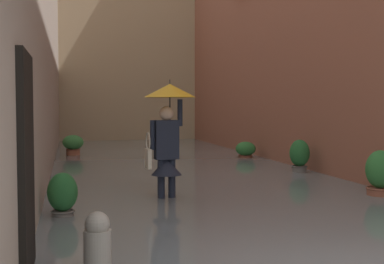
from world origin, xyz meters
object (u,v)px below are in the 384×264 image
Objects in this scene: person_wading at (168,125)px; potted_plant_near_left at (299,158)px; mooring_bollard at (98,255)px; potted_plant_far_left at (246,152)px; potted_plant_mid_right at (63,198)px; potted_plant_near_right at (73,146)px; potted_plant_mid_left at (380,178)px.

potted_plant_near_left is at bearing -144.24° from person_wading.
mooring_bollard is (1.33, 3.66, -1.03)m from person_wading.
person_wading is 2.75× the size of mooring_bollard.
potted_plant_far_left is 0.83× the size of potted_plant_mid_right.
potted_plant_near_left is 6.29m from potted_plant_mid_right.
potted_plant_near_right is (4.85, -1.94, 0.10)m from potted_plant_far_left.
potted_plant_far_left is 0.82× the size of potted_plant_near_right.
person_wading is 2.65× the size of potted_plant_mid_right.
potted_plant_mid_left is 5.22m from potted_plant_mid_right.
potted_plant_far_left is 3.35m from potted_plant_near_left.
potted_plant_near_left is 7.86m from mooring_bollard.
potted_plant_mid_right reaches higher than mooring_bollard.
potted_plant_near_right is at bearing -59.30° from potted_plant_mid_left.
potted_plant_mid_left is 9.77m from potted_plant_near_right.
person_wading is at bearing 35.76° from potted_plant_near_left.
potted_plant_mid_right is at bearing -82.73° from mooring_bollard.
mooring_bollard is at bearing 70.00° from person_wading.
potted_plant_mid_right is at bearing 53.86° from potted_plant_far_left.
potted_plant_near_left is 1.22× the size of mooring_bollard.
potted_plant_near_right is (4.99, -8.40, -0.02)m from potted_plant_mid_left.
person_wading is at bearing -147.89° from potted_plant_mid_right.
mooring_bollard is (-0.33, 2.61, -0.06)m from potted_plant_mid_right.
potted_plant_far_left is at bearing -88.73° from potted_plant_mid_left.
potted_plant_near_left is at bearing -145.38° from potted_plant_mid_right.
potted_plant_near_right reaches higher than potted_plant_mid_right.
person_wading is 6.86m from potted_plant_far_left.
potted_plant_far_left is 8.57m from potted_plant_mid_right.
mooring_bollard is (4.85, 6.19, -0.14)m from potted_plant_near_left.
potted_plant_mid_right reaches higher than potted_plant_far_left.
potted_plant_far_left is 0.69× the size of potted_plant_mid_left.
potted_plant_far_left is at bearing -87.87° from potted_plant_near_left.
mooring_bollard is at bearing 51.95° from potted_plant_near_left.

